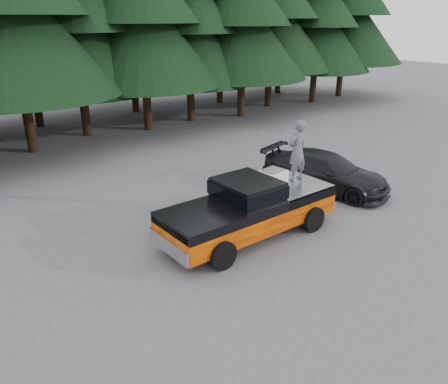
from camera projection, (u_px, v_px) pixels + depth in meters
ground at (221, 259)px, 12.52m from camera, size 120.00×120.00×0.00m
pickup_truck at (249, 217)px, 13.62m from camera, size 6.00×2.04×1.33m
truck_cab at (248, 189)px, 13.20m from camera, size 1.66×1.90×0.59m
air_compressor at (273, 179)px, 14.03m from camera, size 0.88×0.76×0.55m
man_on_bed at (297, 151)px, 14.41m from camera, size 0.77×0.52×2.06m
parked_car at (325, 172)px, 17.34m from camera, size 3.31×5.47×1.48m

